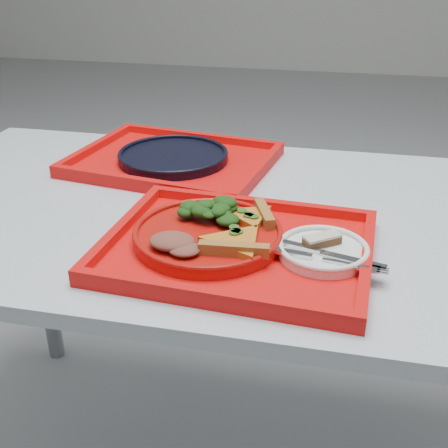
# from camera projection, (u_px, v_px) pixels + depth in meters

# --- Properties ---
(table) EXTENTS (1.60, 0.80, 0.75)m
(table) POSITION_uv_depth(u_px,v_px,m) (263.00, 245.00, 1.15)
(table) COLOR #ABB7C0
(table) RESTS_ON ground
(tray_main) EXTENTS (0.47, 0.38, 0.01)m
(tray_main) POSITION_uv_depth(u_px,v_px,m) (238.00, 250.00, 0.97)
(tray_main) COLOR red
(tray_main) RESTS_ON table
(tray_far) EXTENTS (0.50, 0.42, 0.01)m
(tray_far) POSITION_uv_depth(u_px,v_px,m) (174.00, 163.00, 1.34)
(tray_far) COLOR red
(tray_far) RESTS_ON table
(dinner_plate) EXTENTS (0.26, 0.26, 0.02)m
(dinner_plate) POSITION_uv_depth(u_px,v_px,m) (208.00, 237.00, 0.98)
(dinner_plate) COLOR #AF110B
(dinner_plate) RESTS_ON tray_main
(side_plate) EXTENTS (0.15, 0.15, 0.01)m
(side_plate) POSITION_uv_depth(u_px,v_px,m) (323.00, 252.00, 0.94)
(side_plate) COLOR white
(side_plate) RESTS_ON tray_main
(navy_plate) EXTENTS (0.26, 0.26, 0.02)m
(navy_plate) POSITION_uv_depth(u_px,v_px,m) (173.00, 157.00, 1.34)
(navy_plate) COLOR black
(navy_plate) RESTS_ON tray_far
(pizza_slice_a) EXTENTS (0.12, 0.14, 0.02)m
(pizza_slice_a) POSITION_uv_depth(u_px,v_px,m) (236.00, 240.00, 0.93)
(pizza_slice_a) COLOR orange
(pizza_slice_a) RESTS_ON dinner_plate
(pizza_slice_b) EXTENTS (0.14, 0.13, 0.02)m
(pizza_slice_b) POSITION_uv_depth(u_px,v_px,m) (250.00, 215.00, 1.02)
(pizza_slice_b) COLOR orange
(pizza_slice_b) RESTS_ON dinner_plate
(salad_heap) EXTENTS (0.10, 0.09, 0.05)m
(salad_heap) POSITION_uv_depth(u_px,v_px,m) (210.00, 203.00, 1.03)
(salad_heap) COLOR black
(salad_heap) RESTS_ON dinner_plate
(meat_portion) EXTENTS (0.08, 0.06, 0.02)m
(meat_portion) POSITION_uv_depth(u_px,v_px,m) (172.00, 241.00, 0.92)
(meat_portion) COLOR brown
(meat_portion) RESTS_ON dinner_plate
(dessert_bar) EXTENTS (0.07, 0.06, 0.02)m
(dessert_bar) POSITION_uv_depth(u_px,v_px,m) (322.00, 240.00, 0.94)
(dessert_bar) COLOR #452A17
(dessert_bar) RESTS_ON side_plate
(knife) EXTENTS (0.18, 0.06, 0.01)m
(knife) POSITION_uv_depth(u_px,v_px,m) (330.00, 253.00, 0.91)
(knife) COLOR silver
(knife) RESTS_ON side_plate
(fork) EXTENTS (0.19, 0.05, 0.01)m
(fork) POSITION_uv_depth(u_px,v_px,m) (321.00, 259.00, 0.90)
(fork) COLOR silver
(fork) RESTS_ON side_plate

